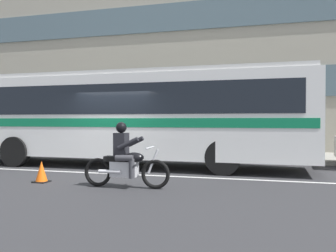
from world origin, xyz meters
TOP-DOWN VIEW (x-y plane):
  - ground_plane at (0.00, 0.00)m, footprint 60.00×60.00m
  - sidewalk_curb at (0.00, 5.10)m, footprint 28.00×3.80m
  - lane_center_stripe at (0.00, -0.60)m, footprint 26.60×0.14m
  - office_building_facade at (0.00, 7.39)m, footprint 28.00×0.89m
  - transit_bus at (0.09, 1.19)m, footprint 12.27×2.77m
  - motorcycle_with_rider at (1.45, -2.54)m, footprint 2.14×0.64m
  - fire_hydrant at (5.93, 3.68)m, footprint 0.22×0.30m
  - traffic_cone at (-0.94, -2.43)m, footprint 0.36×0.36m

SIDE VIEW (x-z plane):
  - ground_plane at x=0.00m, z-range 0.00..0.00m
  - lane_center_stripe at x=0.00m, z-range 0.00..0.01m
  - sidewalk_curb at x=0.00m, z-range 0.00..0.15m
  - traffic_cone at x=-0.94m, z-range -0.02..0.53m
  - fire_hydrant at x=5.93m, z-range 0.14..0.89m
  - motorcycle_with_rider at x=1.45m, z-range -0.13..1.44m
  - transit_bus at x=0.09m, z-range 0.27..3.49m
  - office_building_facade at x=0.00m, z-range 0.01..9.70m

